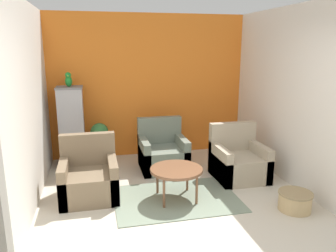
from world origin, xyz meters
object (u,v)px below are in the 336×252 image
(armchair_middle, at_px, (163,153))
(coffee_table, at_px, (176,171))
(parrot, at_px, (69,80))
(armchair_right, at_px, (238,162))
(birdcage, at_px, (72,127))
(armchair_left, at_px, (89,178))
(wicker_basket, at_px, (295,200))
(potted_plant, at_px, (100,137))

(armchair_middle, bearing_deg, coffee_table, -93.10)
(parrot, bearing_deg, armchair_right, -24.53)
(birdcage, distance_m, parrot, 0.84)
(birdcage, height_order, parrot, parrot)
(armchair_left, xyz_separation_m, wicker_basket, (2.66, -1.02, -0.14))
(potted_plant, bearing_deg, armchair_middle, -27.73)
(birdcage, bearing_deg, armchair_left, -78.59)
(parrot, distance_m, wicker_basket, 4.06)
(armchair_left, distance_m, armchair_middle, 1.55)
(armchair_middle, xyz_separation_m, wicker_basket, (1.39, -1.91, -0.14))
(armchair_left, bearing_deg, potted_plant, 82.40)
(coffee_table, distance_m, potted_plant, 2.07)
(armchair_right, relative_size, wicker_basket, 1.97)
(armchair_middle, height_order, parrot, parrot)
(coffee_table, bearing_deg, armchair_middle, 86.90)
(coffee_table, bearing_deg, armchair_left, 163.23)
(armchair_middle, relative_size, parrot, 3.41)
(armchair_right, xyz_separation_m, potted_plant, (-2.20, 1.27, 0.21))
(coffee_table, bearing_deg, armchair_right, 24.42)
(armchair_right, bearing_deg, armchair_left, -175.72)
(armchair_middle, height_order, wicker_basket, armchair_middle)
(armchair_right, xyz_separation_m, armchair_middle, (-1.12, 0.70, 0.00))
(armchair_left, xyz_separation_m, armchair_right, (2.39, 0.18, 0.00))
(armchair_right, distance_m, parrot, 3.20)
(coffee_table, relative_size, potted_plant, 0.98)
(coffee_table, bearing_deg, birdcage, 130.12)
(armchair_right, bearing_deg, coffee_table, -155.58)
(parrot, xyz_separation_m, wicker_basket, (2.94, -2.42, -1.42))
(parrot, relative_size, wicker_basket, 0.58)
(armchair_left, relative_size, birdcage, 0.61)
(coffee_table, bearing_deg, potted_plant, 119.07)
(coffee_table, distance_m, armchair_right, 1.32)
(potted_plant, height_order, wicker_basket, potted_plant)
(armchair_left, relative_size, parrot, 3.41)
(coffee_table, distance_m, wicker_basket, 1.62)
(armchair_left, distance_m, armchair_right, 2.40)
(armchair_middle, distance_m, birdcage, 1.69)
(coffee_table, xyz_separation_m, armchair_left, (-1.20, 0.36, -0.15))
(coffee_table, bearing_deg, parrot, 130.08)
(armchair_right, xyz_separation_m, parrot, (-2.67, 1.22, 1.28))
(birdcage, relative_size, potted_plant, 1.92)
(armchair_left, bearing_deg, coffee_table, -16.77)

